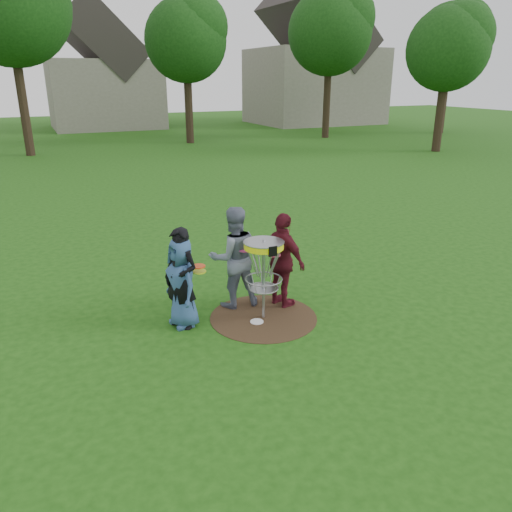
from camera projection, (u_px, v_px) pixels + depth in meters
name	position (u px, v px, depth m)	size (l,w,h in m)	color
ground	(263.00, 317.00, 8.38)	(100.00, 100.00, 0.00)	#19470F
dirt_patch	(263.00, 317.00, 8.38)	(1.80, 1.80, 0.01)	#47331E
player_blue	(182.00, 283.00, 7.90)	(0.72, 0.47, 1.48)	#315387
player_black	(181.00, 279.00, 7.83)	(0.60, 0.39, 1.65)	black
player_grey	(234.00, 257.00, 8.55)	(0.87, 0.68, 1.78)	slate
player_maroon	(283.00, 261.00, 8.56)	(0.98, 0.41, 1.67)	#571420
disc_on_grass	(257.00, 322.00, 8.21)	(0.22, 0.22, 0.02)	white
disc_golf_basket	(264.00, 261.00, 8.03)	(0.66, 0.67, 1.38)	#9EA0A5
held_discs	(230.00, 260.00, 8.07)	(1.52, 0.47, 0.21)	#CCEF1A
tree_row	(89.00, 24.00, 24.12)	(51.20, 17.42, 9.90)	#38281C
house_row	(131.00, 72.00, 37.12)	(44.50, 10.65, 11.62)	gray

